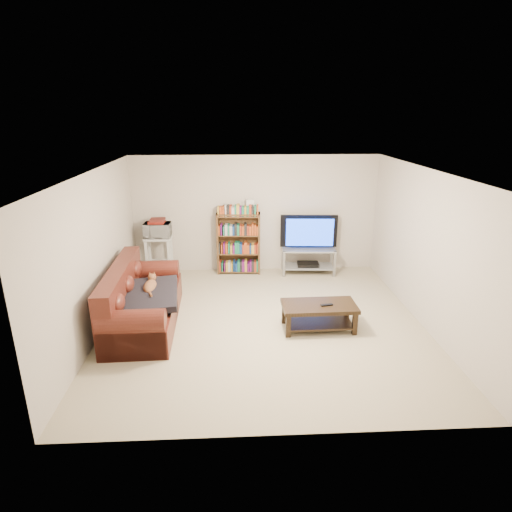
{
  "coord_description": "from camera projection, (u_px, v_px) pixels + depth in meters",
  "views": [
    {
      "loc": [
        -0.44,
        -6.11,
        3.2
      ],
      "look_at": [
        -0.1,
        0.4,
        1.0
      ],
      "focal_mm": 30.0,
      "sensor_mm": 36.0,
      "label": 1
    }
  ],
  "objects": [
    {
      "name": "bookshelf",
      "position": [
        239.0,
        242.0,
        8.77
      ],
      "size": [
        0.9,
        0.33,
        1.27
      ],
      "rotation": [
        0.0,
        0.0,
        -0.06
      ],
      "color": "#4F341B",
      "rests_on": "floor"
    },
    {
      "name": "wall_right",
      "position": [
        426.0,
        249.0,
        6.57
      ],
      "size": [
        0.0,
        5.0,
        5.0
      ],
      "primitive_type": "plane",
      "rotation": [
        1.57,
        0.0,
        -1.57
      ],
      "color": "beige",
      "rests_on": "ground"
    },
    {
      "name": "coffee_table",
      "position": [
        319.0,
        312.0,
        6.57
      ],
      "size": [
        1.14,
        0.59,
        0.41
      ],
      "rotation": [
        0.0,
        0.0,
        0.02
      ],
      "color": "black",
      "rests_on": "floor"
    },
    {
      "name": "microwave",
      "position": [
        157.0,
        230.0,
        8.47
      ],
      "size": [
        0.52,
        0.36,
        0.28
      ],
      "primitive_type": "imported",
      "rotation": [
        0.0,
        0.0,
        -0.02
      ],
      "color": "silver",
      "rests_on": "microwave_stand"
    },
    {
      "name": "microwave_stand",
      "position": [
        159.0,
        251.0,
        8.61
      ],
      "size": [
        0.53,
        0.39,
        0.84
      ],
      "rotation": [
        0.0,
        0.0,
        -0.02
      ],
      "color": "silver",
      "rests_on": "floor"
    },
    {
      "name": "tv_stand",
      "position": [
        308.0,
        256.0,
        8.84
      ],
      "size": [
        1.11,
        0.56,
        0.54
      ],
      "rotation": [
        0.0,
        0.0,
        -0.06
      ],
      "color": "#999EA3",
      "rests_on": "floor"
    },
    {
      "name": "wall_back",
      "position": [
        255.0,
        214.0,
        8.81
      ],
      "size": [
        5.0,
        0.0,
        5.0
      ],
      "primitive_type": "plane",
      "rotation": [
        1.57,
        0.0,
        0.0
      ],
      "color": "beige",
      "rests_on": "ground"
    },
    {
      "name": "cat",
      "position": [
        150.0,
        286.0,
        6.68
      ],
      "size": [
        0.26,
        0.61,
        0.18
      ],
      "primitive_type": null,
      "rotation": [
        0.0,
        0.0,
        0.03
      ],
      "color": "brown",
      "rests_on": "sofa"
    },
    {
      "name": "floor",
      "position": [
        264.0,
        323.0,
        6.83
      ],
      "size": [
        5.0,
        5.0,
        0.0
      ],
      "primitive_type": "plane",
      "color": "#BEB08D",
      "rests_on": "ground"
    },
    {
      "name": "blanket",
      "position": [
        148.0,
        295.0,
        6.51
      ],
      "size": [
        0.98,
        1.2,
        0.19
      ],
      "primitive_type": "cube",
      "rotation": [
        0.05,
        -0.04,
        0.11
      ],
      "color": "black",
      "rests_on": "sofa"
    },
    {
      "name": "dvd_player",
      "position": [
        308.0,
        264.0,
        8.9
      ],
      "size": [
        0.45,
        0.33,
        0.06
      ],
      "primitive_type": "cube",
      "rotation": [
        0.0,
        0.0,
        -0.06
      ],
      "color": "black",
      "rests_on": "tv_stand"
    },
    {
      "name": "wall_front",
      "position": [
        282.0,
        333.0,
        4.08
      ],
      "size": [
        5.0,
        0.0,
        5.0
      ],
      "primitive_type": "plane",
      "rotation": [
        -1.57,
        0.0,
        0.0
      ],
      "color": "beige",
      "rests_on": "ground"
    },
    {
      "name": "remote",
      "position": [
        327.0,
        305.0,
        6.49
      ],
      "size": [
        0.19,
        0.08,
        0.02
      ],
      "primitive_type": "cube",
      "rotation": [
        0.0,
        0.0,
        0.17
      ],
      "color": "black",
      "rests_on": "coffee_table"
    },
    {
      "name": "game_boxes",
      "position": [
        157.0,
        222.0,
        8.42
      ],
      "size": [
        0.31,
        0.27,
        0.05
      ],
      "primitive_type": "cube",
      "rotation": [
        0.0,
        0.0,
        -0.02
      ],
      "color": "maroon",
      "rests_on": "microwave"
    },
    {
      "name": "sofa",
      "position": [
        139.0,
        305.0,
        6.71
      ],
      "size": [
        1.03,
        2.25,
        0.95
      ],
      "rotation": [
        0.0,
        0.0,
        0.03
      ],
      "color": "#4F1C14",
      "rests_on": "floor"
    },
    {
      "name": "wall_left",
      "position": [
        96.0,
        255.0,
        6.32
      ],
      "size": [
        0.0,
        5.0,
        5.0
      ],
      "primitive_type": "plane",
      "rotation": [
        1.57,
        0.0,
        1.57
      ],
      "color": "beige",
      "rests_on": "ground"
    },
    {
      "name": "ceiling",
      "position": [
        265.0,
        171.0,
        6.06
      ],
      "size": [
        5.0,
        5.0,
        0.0
      ],
      "primitive_type": "plane",
      "rotation": [
        3.14,
        0.0,
        0.0
      ],
      "color": "white",
      "rests_on": "ground"
    },
    {
      "name": "shelf_clutter",
      "position": [
        243.0,
        208.0,
        8.56
      ],
      "size": [
        0.65,
        0.21,
        0.28
      ],
      "rotation": [
        0.0,
        0.0,
        -0.06
      ],
      "color": "silver",
      "rests_on": "bookshelf"
    },
    {
      "name": "television",
      "position": [
        309.0,
        232.0,
        8.68
      ],
      "size": [
        1.17,
        0.23,
        0.67
      ],
      "primitive_type": "imported",
      "rotation": [
        0.0,
        0.0,
        3.08
      ],
      "color": "black",
      "rests_on": "tv_stand"
    }
  ]
}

